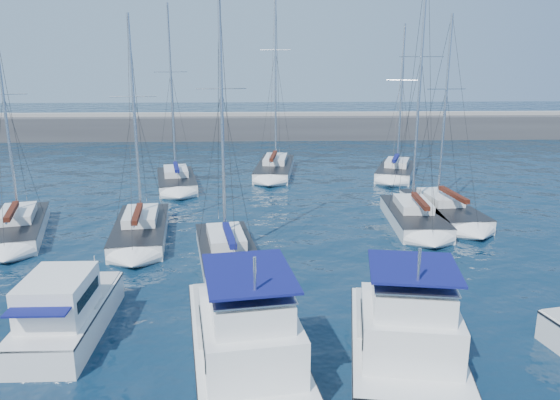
{
  "coord_description": "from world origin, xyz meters",
  "views": [
    {
      "loc": [
        -1.31,
        -21.66,
        10.87
      ],
      "look_at": [
        -0.19,
        7.89,
        3.0
      ],
      "focal_mm": 35.0,
      "sensor_mm": 36.0,
      "label": 1
    }
  ],
  "objects_px": {
    "sailboat_mid_c": "(227,252)",
    "sailboat_mid_e": "(442,209)",
    "sailboat_mid_d": "(414,216)",
    "sailboat_back_b": "(275,168)",
    "motor_yacht_port_inner": "(246,346)",
    "sailboat_back_a": "(176,180)",
    "motor_yacht_port_outer": "(66,315)",
    "sailboat_mid_b": "(141,230)",
    "sailboat_mid_a": "(18,227)",
    "motor_yacht_stbd_inner": "(406,342)",
    "sailboat_back_c": "(396,171)"
  },
  "relations": [
    {
      "from": "sailboat_back_a",
      "to": "sailboat_back_b",
      "type": "distance_m",
      "value": 9.97
    },
    {
      "from": "motor_yacht_port_outer",
      "to": "sailboat_mid_a",
      "type": "relative_size",
      "value": 0.5
    },
    {
      "from": "sailboat_mid_d",
      "to": "sailboat_back_a",
      "type": "xyz_separation_m",
      "value": [
        -17.31,
        11.37,
        -0.02
      ]
    },
    {
      "from": "sailboat_mid_d",
      "to": "sailboat_mid_e",
      "type": "relative_size",
      "value": 1.25
    },
    {
      "from": "motor_yacht_stbd_inner",
      "to": "sailboat_back_a",
      "type": "distance_m",
      "value": 31.12
    },
    {
      "from": "motor_yacht_port_outer",
      "to": "motor_yacht_port_inner",
      "type": "height_order",
      "value": "motor_yacht_port_inner"
    },
    {
      "from": "sailboat_back_b",
      "to": "motor_yacht_port_inner",
      "type": "bearing_deg",
      "value": -86.61
    },
    {
      "from": "sailboat_mid_d",
      "to": "sailboat_back_b",
      "type": "height_order",
      "value": "sailboat_back_b"
    },
    {
      "from": "motor_yacht_port_inner",
      "to": "motor_yacht_stbd_inner",
      "type": "distance_m",
      "value": 5.58
    },
    {
      "from": "sailboat_mid_a",
      "to": "sailboat_mid_d",
      "type": "xyz_separation_m",
      "value": [
        25.28,
        1.34,
        0.04
      ]
    },
    {
      "from": "motor_yacht_stbd_inner",
      "to": "sailboat_mid_b",
      "type": "height_order",
      "value": "sailboat_mid_b"
    },
    {
      "from": "sailboat_back_c",
      "to": "sailboat_mid_a",
      "type": "bearing_deg",
      "value": -130.48
    },
    {
      "from": "sailboat_back_b",
      "to": "motor_yacht_stbd_inner",
      "type": "bearing_deg",
      "value": -77.17
    },
    {
      "from": "motor_yacht_port_outer",
      "to": "sailboat_mid_b",
      "type": "relative_size",
      "value": 0.51
    },
    {
      "from": "sailboat_back_b",
      "to": "sailboat_mid_d",
      "type": "bearing_deg",
      "value": -55.33
    },
    {
      "from": "sailboat_mid_a",
      "to": "sailboat_back_b",
      "type": "relative_size",
      "value": 0.75
    },
    {
      "from": "motor_yacht_stbd_inner",
      "to": "sailboat_back_a",
      "type": "height_order",
      "value": "sailboat_back_a"
    },
    {
      "from": "sailboat_mid_b",
      "to": "sailboat_mid_e",
      "type": "height_order",
      "value": "sailboat_mid_e"
    },
    {
      "from": "sailboat_back_a",
      "to": "sailboat_back_b",
      "type": "xyz_separation_m",
      "value": [
        8.56,
        5.12,
        0.01
      ]
    },
    {
      "from": "sailboat_mid_b",
      "to": "sailboat_mid_d",
      "type": "distance_m",
      "value": 17.65
    },
    {
      "from": "motor_yacht_port_inner",
      "to": "sailboat_back_b",
      "type": "xyz_separation_m",
      "value": [
        1.96,
        33.82,
        -0.59
      ]
    },
    {
      "from": "motor_yacht_port_outer",
      "to": "sailboat_back_c",
      "type": "distance_m",
      "value": 35.25
    },
    {
      "from": "motor_yacht_port_inner",
      "to": "sailboat_mid_a",
      "type": "height_order",
      "value": "sailboat_mid_a"
    },
    {
      "from": "motor_yacht_port_outer",
      "to": "sailboat_mid_e",
      "type": "xyz_separation_m",
      "value": [
        20.37,
        15.97,
        -0.44
      ]
    },
    {
      "from": "motor_yacht_port_inner",
      "to": "sailboat_mid_a",
      "type": "distance_m",
      "value": 21.64
    },
    {
      "from": "sailboat_mid_c",
      "to": "sailboat_mid_e",
      "type": "relative_size",
      "value": 1.06
    },
    {
      "from": "motor_yacht_port_inner",
      "to": "sailboat_mid_b",
      "type": "relative_size",
      "value": 0.77
    },
    {
      "from": "motor_yacht_port_inner",
      "to": "sailboat_mid_e",
      "type": "height_order",
      "value": "sailboat_mid_e"
    },
    {
      "from": "motor_yacht_port_outer",
      "to": "sailboat_mid_c",
      "type": "bearing_deg",
      "value": 53.8
    },
    {
      "from": "sailboat_mid_b",
      "to": "sailboat_mid_c",
      "type": "xyz_separation_m",
      "value": [
        5.52,
        -4.18,
        0.02
      ]
    },
    {
      "from": "sailboat_mid_a",
      "to": "sailboat_back_a",
      "type": "bearing_deg",
      "value": 42.28
    },
    {
      "from": "sailboat_back_a",
      "to": "sailboat_back_c",
      "type": "bearing_deg",
      "value": -1.77
    },
    {
      "from": "motor_yacht_stbd_inner",
      "to": "sailboat_mid_a",
      "type": "xyz_separation_m",
      "value": [
        -20.15,
        15.93,
        -0.63
      ]
    },
    {
      "from": "motor_yacht_stbd_inner",
      "to": "sailboat_mid_a",
      "type": "distance_m",
      "value": 25.69
    },
    {
      "from": "sailboat_mid_d",
      "to": "sailboat_mid_e",
      "type": "height_order",
      "value": "sailboat_mid_d"
    },
    {
      "from": "sailboat_mid_d",
      "to": "sailboat_back_b",
      "type": "xyz_separation_m",
      "value": [
        -8.75,
        16.49,
        -0.01
      ]
    },
    {
      "from": "sailboat_mid_b",
      "to": "sailboat_mid_e",
      "type": "distance_m",
      "value": 20.34
    },
    {
      "from": "sailboat_mid_b",
      "to": "sailboat_back_b",
      "type": "bearing_deg",
      "value": 57.81
    },
    {
      "from": "sailboat_mid_e",
      "to": "sailboat_mid_a",
      "type": "bearing_deg",
      "value": -179.67
    },
    {
      "from": "sailboat_mid_c",
      "to": "sailboat_back_a",
      "type": "height_order",
      "value": "sailboat_back_a"
    },
    {
      "from": "sailboat_back_c",
      "to": "motor_yacht_port_outer",
      "type": "bearing_deg",
      "value": -105.46
    },
    {
      "from": "motor_yacht_port_inner",
      "to": "sailboat_back_b",
      "type": "relative_size",
      "value": 0.57
    },
    {
      "from": "motor_yacht_port_outer",
      "to": "sailboat_back_a",
      "type": "xyz_separation_m",
      "value": [
        0.6,
        25.67,
        -0.41
      ]
    },
    {
      "from": "sailboat_mid_a",
      "to": "motor_yacht_port_inner",
      "type": "bearing_deg",
      "value": -63.28
    },
    {
      "from": "motor_yacht_stbd_inner",
      "to": "sailboat_mid_d",
      "type": "xyz_separation_m",
      "value": [
        5.13,
        17.26,
        -0.58
      ]
    },
    {
      "from": "motor_yacht_port_outer",
      "to": "sailboat_mid_b",
      "type": "xyz_separation_m",
      "value": [
        0.39,
        12.19,
        -0.44
      ]
    },
    {
      "from": "motor_yacht_port_outer",
      "to": "sailboat_back_b",
      "type": "relative_size",
      "value": 0.38
    },
    {
      "from": "motor_yacht_port_outer",
      "to": "sailboat_mid_a",
      "type": "height_order",
      "value": "sailboat_mid_a"
    },
    {
      "from": "sailboat_back_a",
      "to": "sailboat_mid_e",
      "type": "bearing_deg",
      "value": -37.01
    },
    {
      "from": "motor_yacht_port_outer",
      "to": "motor_yacht_port_inner",
      "type": "relative_size",
      "value": 0.66
    }
  ]
}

